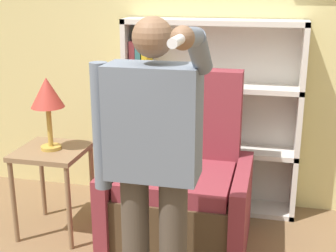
% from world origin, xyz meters
% --- Properties ---
extents(wall_back, '(8.00, 0.11, 2.80)m').
position_xyz_m(wall_back, '(0.01, 2.03, 1.41)').
color(wall_back, '#DBCC84').
rests_on(wall_back, ground_plane).
extents(bookcase, '(1.44, 0.28, 1.58)m').
position_xyz_m(bookcase, '(-0.03, 1.87, 0.78)').
color(bookcase, silver).
rests_on(bookcase, ground_plane).
extents(armchair, '(0.99, 0.82, 1.25)m').
position_xyz_m(armchair, '(-0.04, 1.22, 0.40)').
color(armchair, '#4C3823').
rests_on(armchair, ground_plane).
extents(person_standing, '(0.61, 0.78, 1.71)m').
position_xyz_m(person_standing, '(-0.00, 0.31, 0.99)').
color(person_standing, '#473D33').
rests_on(person_standing, ground_plane).
extents(side_table, '(0.49, 0.49, 0.68)m').
position_xyz_m(side_table, '(-1.01, 1.16, 0.56)').
color(side_table, '#846647').
rests_on(side_table, ground_plane).
extents(table_lamp, '(0.24, 0.24, 0.54)m').
position_xyz_m(table_lamp, '(-1.01, 1.16, 1.08)').
color(table_lamp, gold).
rests_on(table_lamp, side_table).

